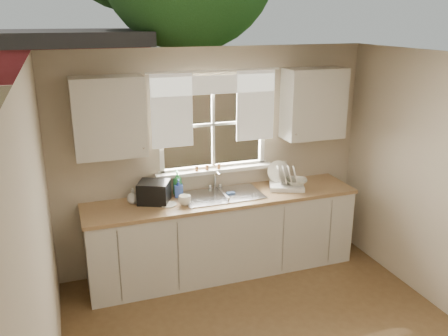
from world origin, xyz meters
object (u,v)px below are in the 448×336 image
object	(u,v)px
dish_rack	(286,181)
cup	(185,200)
soap_bottle_a	(177,183)
black_appliance	(154,192)

from	to	relation	value
dish_rack	cup	world-z (taller)	dish_rack
soap_bottle_a	black_appliance	xyz separation A→B (m)	(-0.29, -0.12, -0.03)
soap_bottle_a	black_appliance	distance (m)	0.31
black_appliance	soap_bottle_a	bearing A→B (deg)	46.67
cup	black_appliance	world-z (taller)	black_appliance
dish_rack	soap_bottle_a	xyz separation A→B (m)	(-1.23, 0.19, 0.06)
soap_bottle_a	cup	bearing A→B (deg)	-89.30
soap_bottle_a	cup	world-z (taller)	soap_bottle_a
cup	black_appliance	distance (m)	0.35
dish_rack	cup	size ratio (longest dim) A/B	3.49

